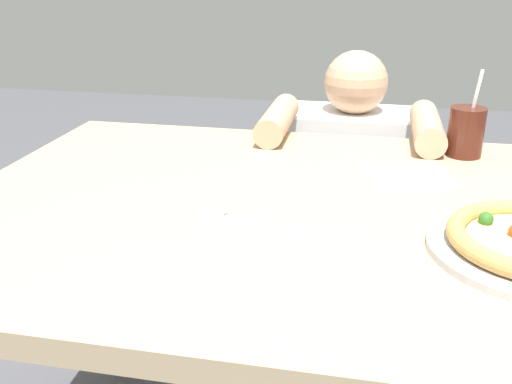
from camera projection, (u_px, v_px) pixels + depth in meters
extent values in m
cube|color=tan|center=(284.00, 212.00, 1.06)|extent=(1.21, 0.91, 0.04)
cylinder|color=#89765B|center=(118.00, 267.00, 1.63)|extent=(0.07, 0.07, 0.71)
sphere|color=#2D6623|center=(486.00, 219.00, 0.91)|extent=(0.02, 0.02, 0.02)
cylinder|color=#4C1E14|center=(466.00, 132.00, 1.28)|extent=(0.08, 0.08, 0.11)
cylinder|color=white|center=(477.00, 92.00, 1.24)|extent=(0.02, 0.02, 0.10)
cube|color=white|center=(409.00, 175.00, 1.17)|extent=(0.20, 0.18, 0.00)
cube|color=silver|center=(267.00, 224.00, 0.96)|extent=(0.16, 0.06, 0.00)
cube|color=silver|center=(215.00, 213.00, 1.00)|extent=(0.05, 0.03, 0.00)
cylinder|color=#333847|center=(343.00, 277.00, 1.83)|extent=(0.32, 0.32, 0.45)
cube|color=white|center=(351.00, 164.00, 1.69)|extent=(0.40, 0.22, 0.31)
sphere|color=tan|center=(356.00, 83.00, 1.60)|extent=(0.17, 0.17, 0.17)
cylinder|color=tan|center=(278.00, 120.00, 1.45)|extent=(0.07, 0.28, 0.07)
cylinder|color=tan|center=(427.00, 127.00, 1.38)|extent=(0.07, 0.28, 0.07)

